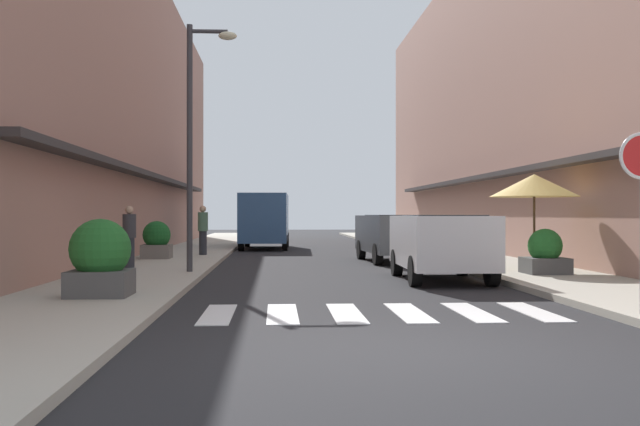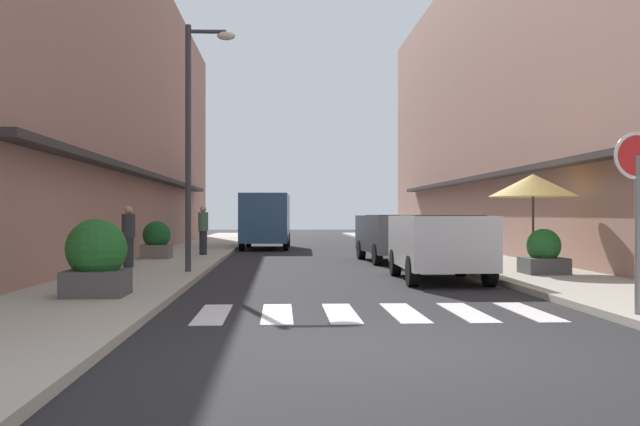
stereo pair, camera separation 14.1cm
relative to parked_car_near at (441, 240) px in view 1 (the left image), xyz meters
The scene contains 16 objects.
ground_plane 8.94m from the parked_car_near, 104.01° to the left, with size 92.38×92.38×0.00m, color #232326.
sidewalk_left 11.02m from the parked_car_near, 128.20° to the left, with size 2.87×58.78×0.12m, color #ADA899.
sidewalk_right 9.02m from the parked_car_near, 73.94° to the left, with size 2.87×58.78×0.12m, color #ADA899.
building_row_left 15.17m from the parked_car_near, 137.78° to the left, with size 5.50×39.79×10.92m.
building_row_right 12.70m from the parked_car_near, 56.60° to the left, with size 5.50×39.79×11.94m.
crosswalk 5.69m from the parked_car_near, 112.56° to the right, with size 5.20×2.20×0.01m.
parked_car_near is the anchor object (origin of this frame).
parked_car_mid 6.41m from the parked_car_near, 90.00° to the left, with size 1.98×4.47×1.47m.
delivery_van 16.03m from the parked_car_near, 105.04° to the left, with size 2.14×5.46×2.37m.
street_lamp 6.36m from the parked_car_near, 165.59° to the left, with size 1.19×0.28×5.88m.
cafe_umbrella 3.18m from the parked_car_near, 26.96° to the left, with size 2.15×2.15×2.35m.
planter_corner 7.56m from the parked_car_near, 150.84° to the right, with size 1.01×1.01×1.29m.
planter_midblock 2.57m from the parked_car_near, ahead, with size 0.95×0.95×1.03m.
planter_far 10.01m from the parked_car_near, 137.51° to the left, with size 0.88×0.88×1.16m.
pedestrian_walking_near 7.96m from the parked_car_near, 158.96° to the left, with size 0.34×0.34×1.58m.
pedestrian_walking_far 10.59m from the parked_car_near, 125.45° to the left, with size 0.34×0.34×1.66m.
Camera 1 is at (-1.51, -7.77, 1.48)m, focal length 40.63 mm.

